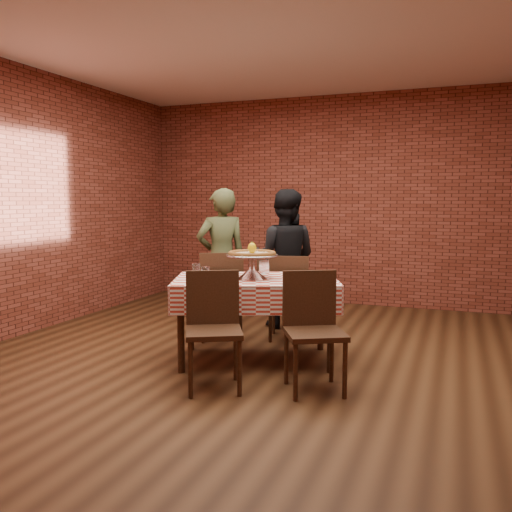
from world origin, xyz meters
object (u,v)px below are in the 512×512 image
at_px(chair_near_left, 214,332).
at_px(chair_near_right, 315,333).
at_px(condiment_caddy, 263,266).
at_px(chair_far_left, 221,295).
at_px(water_glass_right, 196,270).
at_px(diner_black, 284,259).
at_px(pizza_stand, 252,267).
at_px(pizza, 252,254).
at_px(chair_far_right, 289,297).
at_px(water_glass_left, 206,273).
at_px(diner_olive, 221,258).
at_px(table, 256,320).

relative_size(chair_near_left, chair_near_right, 0.99).
relative_size(condiment_caddy, chair_far_left, 0.15).
distance_m(water_glass_right, diner_black, 1.48).
xyz_separation_m(pizza_stand, condiment_caddy, (-0.02, 0.34, -0.04)).
xyz_separation_m(pizza_stand, water_glass_right, (-0.54, -0.05, -0.05)).
relative_size(pizza, condiment_caddy, 3.11).
distance_m(pizza_stand, chair_near_right, 1.00).
bearing_deg(chair_far_right, water_glass_left, 55.52).
height_order(water_glass_right, chair_far_right, chair_far_right).
height_order(water_glass_left, condiment_caddy, condiment_caddy).
distance_m(condiment_caddy, chair_far_right, 0.66).
height_order(chair_near_right, diner_olive, diner_olive).
distance_m(chair_near_left, diner_olive, 2.06).
relative_size(pizza_stand, diner_olive, 0.30).
bearing_deg(diner_black, water_glass_left, 74.88).
height_order(table, chair_far_right, chair_far_right).
distance_m(water_glass_left, chair_near_left, 0.74).
xyz_separation_m(chair_near_right, diner_olive, (-1.52, 1.64, 0.34)).
bearing_deg(condiment_caddy, chair_near_left, -126.53).
bearing_deg(condiment_caddy, chair_near_right, -87.18).
relative_size(water_glass_left, diner_black, 0.08).
relative_size(diner_olive, diner_black, 1.01).
bearing_deg(chair_near_left, diner_black, 65.76).
bearing_deg(table, pizza_stand, -138.63).
distance_m(water_glass_left, condiment_caddy, 0.66).
xyz_separation_m(condiment_caddy, diner_olive, (-0.78, 0.74, -0.03)).
distance_m(chair_far_right, diner_olive, 0.97).
distance_m(pizza, chair_near_right, 1.06).
bearing_deg(pizza, pizza_stand, -135.00).
bearing_deg(table, water_glass_left, -144.55).
bearing_deg(chair_far_right, water_glass_right, 42.50).
bearing_deg(pizza, table, 41.37).
distance_m(table, pizza_stand, 0.49).
relative_size(chair_far_left, diner_olive, 0.58).
height_order(diner_olive, diner_black, diner_olive).
xyz_separation_m(table, water_glass_left, (-0.37, -0.26, 0.44)).
xyz_separation_m(condiment_caddy, chair_near_left, (0.01, -1.13, -0.38)).
height_order(chair_far_left, diner_olive, diner_olive).
bearing_deg(chair_near_left, pizza, 61.64).
distance_m(condiment_caddy, chair_near_left, 1.19).
bearing_deg(table, chair_near_right, -39.62).
distance_m(chair_near_left, chair_near_right, 0.77).
height_order(water_glass_right, diner_black, diner_black).
relative_size(table, chair_far_left, 1.54).
bearing_deg(chair_far_left, chair_near_right, 111.00).
relative_size(table, chair_near_right, 1.57).
bearing_deg(diner_olive, chair_near_right, 92.43).
relative_size(water_glass_right, chair_near_left, 0.13).
bearing_deg(chair_near_right, pizza_stand, 114.51).
distance_m(chair_near_left, chair_far_left, 1.54).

